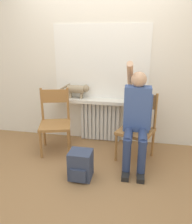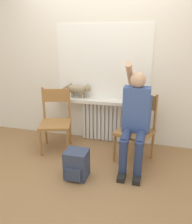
# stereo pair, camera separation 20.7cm
# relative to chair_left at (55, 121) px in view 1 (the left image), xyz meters

# --- Properties ---
(ground_plane) EXTENTS (12.00, 12.00, 0.00)m
(ground_plane) POSITION_rel_chair_left_xyz_m (0.59, -0.69, -0.46)
(ground_plane) COLOR olive
(wall_with_window) EXTENTS (7.00, 0.06, 2.70)m
(wall_with_window) POSITION_rel_chair_left_xyz_m (0.59, 0.54, 0.89)
(wall_with_window) COLOR white
(wall_with_window) RESTS_ON ground_plane
(radiator) EXTENTS (0.64, 0.08, 0.66)m
(radiator) POSITION_rel_chair_left_xyz_m (0.59, 0.46, -0.13)
(radiator) COLOR silver
(radiator) RESTS_ON ground_plane
(windowsill) EXTENTS (1.51, 0.22, 0.05)m
(windowsill) POSITION_rel_chair_left_xyz_m (0.59, 0.39, 0.22)
(windowsill) COLOR silver
(windowsill) RESTS_ON radiator
(window_glass) EXTENTS (1.45, 0.01, 1.10)m
(window_glass) POSITION_rel_chair_left_xyz_m (0.59, 0.50, 0.80)
(window_glass) COLOR white
(window_glass) RESTS_ON windowsill
(chair_left) EXTENTS (0.54, 0.54, 0.92)m
(chair_left) POSITION_rel_chair_left_xyz_m (0.00, 0.00, 0.00)
(chair_left) COLOR #9E6B38
(chair_left) RESTS_ON ground_plane
(chair_right) EXTENTS (0.56, 0.56, 0.92)m
(chair_right) POSITION_rel_chair_left_xyz_m (1.18, -0.00, 0.00)
(chair_right) COLOR #9E6B38
(chair_right) RESTS_ON ground_plane
(person) EXTENTS (0.36, 0.98, 1.35)m
(person) POSITION_rel_chair_left_xyz_m (1.17, -0.12, 0.21)
(person) COLOR navy
(person) RESTS_ON ground_plane
(cat) EXTENTS (0.48, 0.12, 0.23)m
(cat) POSITION_rel_chair_left_xyz_m (0.24, 0.42, 0.39)
(cat) COLOR #9E896B
(cat) RESTS_ON windowsill
(backpack) EXTENTS (0.27, 0.26, 0.35)m
(backpack) POSITION_rel_chair_left_xyz_m (0.54, -0.63, -0.29)
(backpack) COLOR #333D56
(backpack) RESTS_ON ground_plane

